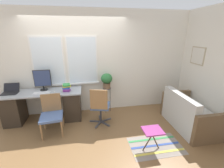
{
  "coord_description": "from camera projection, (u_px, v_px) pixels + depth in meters",
  "views": [
    {
      "loc": [
        0.2,
        -3.3,
        2.11
      ],
      "look_at": [
        0.81,
        0.15,
        0.92
      ],
      "focal_mm": 24.0,
      "sensor_mm": 36.0,
      "label": 1
    }
  ],
  "objects": [
    {
      "name": "desk_chair_wooden",
      "position": [
        52.0,
        113.0,
        3.27
      ],
      "size": [
        0.5,
        0.5,
        0.85
      ],
      "rotation": [
        0.0,
        0.0,
        0.09
      ],
      "color": "olive",
      "rests_on": "ground_plane"
    },
    {
      "name": "wall_back_with_window",
      "position": [
        78.0,
        64.0,
        3.92
      ],
      "size": [
        9.0,
        0.12,
        2.7
      ],
      "color": "white",
      "rests_on": "ground_plane"
    },
    {
      "name": "plant_stand",
      "position": [
        107.0,
        92.0,
        4.08
      ],
      "size": [
        0.22,
        0.22,
        0.71
      ],
      "color": "#333338",
      "rests_on": "ground_plane"
    },
    {
      "name": "keyboard",
      "position": [
        42.0,
        93.0,
        3.52
      ],
      "size": [
        0.37,
        0.14,
        0.02
      ],
      "color": "silver",
      "rests_on": "desk"
    },
    {
      "name": "floor_rug_striped",
      "position": [
        156.0,
        146.0,
        2.96
      ],
      "size": [
        1.02,
        0.64,
        0.01
      ],
      "color": "gray",
      "rests_on": "ground_plane"
    },
    {
      "name": "folding_stool",
      "position": [
        153.0,
        132.0,
        2.74
      ],
      "size": [
        0.36,
        0.3,
        0.44
      ],
      "color": "#93337A",
      "rests_on": "ground_plane"
    },
    {
      "name": "laptop",
      "position": [
        10.0,
        91.0,
        3.52
      ],
      "size": [
        0.34,
        0.31,
        0.2
      ],
      "color": "black",
      "rests_on": "desk"
    },
    {
      "name": "potted_plant",
      "position": [
        107.0,
        80.0,
        3.97
      ],
      "size": [
        0.3,
        0.3,
        0.4
      ],
      "color": "brown",
      "rests_on": "plant_stand"
    },
    {
      "name": "office_chair_swivel",
      "position": [
        100.0,
        106.0,
        3.52
      ],
      "size": [
        0.55,
        0.56,
        0.95
      ],
      "rotation": [
        0.0,
        0.0,
        2.89
      ],
      "color": "#47474C",
      "rests_on": "ground_plane"
    },
    {
      "name": "book_stack",
      "position": [
        67.0,
        87.0,
        3.61
      ],
      "size": [
        0.21,
        0.2,
        0.18
      ],
      "color": "purple",
      "rests_on": "desk"
    },
    {
      "name": "wall_right_with_picture",
      "position": [
        199.0,
        65.0,
        3.79
      ],
      "size": [
        0.08,
        9.0,
        2.7
      ],
      "color": "white",
      "rests_on": "ground_plane"
    },
    {
      "name": "ground_plane",
      "position": [
        81.0,
        123.0,
        3.72
      ],
      "size": [
        14.0,
        14.0,
        0.0
      ],
      "primitive_type": "plane",
      "color": "brown"
    },
    {
      "name": "monitor",
      "position": [
        42.0,
        80.0,
        3.63
      ],
      "size": [
        0.4,
        0.18,
        0.51
      ],
      "color": "black",
      "rests_on": "desk"
    },
    {
      "name": "couch_loveseat",
      "position": [
        188.0,
        115.0,
        3.5
      ],
      "size": [
        0.78,
        1.33,
        0.84
      ],
      "rotation": [
        0.0,
        0.0,
        1.57
      ],
      "color": "beige",
      "rests_on": "ground_plane"
    },
    {
      "name": "desk",
      "position": [
        44.0,
        105.0,
        3.72
      ],
      "size": [
        1.86,
        0.6,
        0.77
      ],
      "color": "#9EA3A8",
      "rests_on": "ground_plane"
    },
    {
      "name": "mouse",
      "position": [
        54.0,
        92.0,
        3.58
      ],
      "size": [
        0.04,
        0.06,
        0.03
      ],
      "color": "silver",
      "rests_on": "desk"
    }
  ]
}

